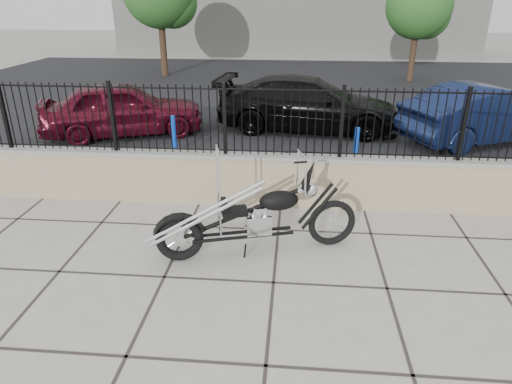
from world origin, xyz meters
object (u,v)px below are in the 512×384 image
object	(u,v)px
car_blue	(487,114)
chopper_motorcycle	(254,200)
car_red	(123,109)
car_black	(308,104)

from	to	relation	value
car_blue	chopper_motorcycle	bearing A→B (deg)	113.69
car_red	car_black	world-z (taller)	car_black
car_red	car_black	xyz separation A→B (m)	(5.00, 0.96, 0.02)
chopper_motorcycle	car_red	world-z (taller)	chopper_motorcycle
chopper_motorcycle	car_red	bearing A→B (deg)	108.70
chopper_motorcycle	car_blue	distance (m)	8.17
car_black	car_blue	distance (m)	4.61
chopper_motorcycle	car_blue	xyz separation A→B (m)	(5.44, 6.10, -0.11)
car_black	chopper_motorcycle	bearing A→B (deg)	178.39
chopper_motorcycle	car_black	distance (m)	6.91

